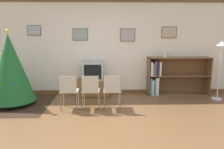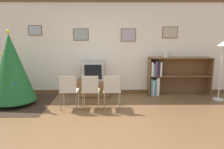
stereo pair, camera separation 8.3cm
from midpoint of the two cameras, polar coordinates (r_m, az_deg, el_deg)
name	(u,v)px [view 1 (the left image)]	position (r m, az deg, el deg)	size (l,w,h in m)	color
ground_plane	(100,130)	(4.16, -3.68, -14.34)	(24.00, 24.00, 0.00)	brown
wall_back	(102,47)	(6.34, -2.98, 7.08)	(9.00, 0.11, 2.70)	silver
area_rug	(14,104)	(6.05, -24.65, -7.12)	(1.79, 1.80, 0.01)	#332319
christmas_tree	(11,68)	(5.85, -25.36, 1.51)	(1.10, 1.10, 1.84)	maroon
tv_console	(93,88)	(6.20, -5.24, -3.43)	(0.87, 0.51, 0.48)	brown
television	(93,71)	(6.10, -5.32, 1.04)	(0.57, 0.50, 0.50)	#9E9E99
folding_chair_left	(69,90)	(5.13, -11.67, -4.01)	(0.40, 0.40, 0.82)	#BCB29E
folding_chair_center	(91,90)	(5.06, -6.08, -4.04)	(0.40, 0.40, 0.82)	#BCB29E
folding_chair_right	(112,90)	(5.05, -0.40, -4.02)	(0.40, 0.40, 0.82)	#BCB29E
bookshelf	(168,76)	(6.46, 14.17, -0.48)	(1.76, 0.36, 1.09)	brown
vase	(165,54)	(6.36, 13.31, 5.30)	(0.12, 0.12, 0.19)	silver
standing_lamp	(221,55)	(6.34, 26.25, 4.56)	(0.28, 0.28, 1.56)	silver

